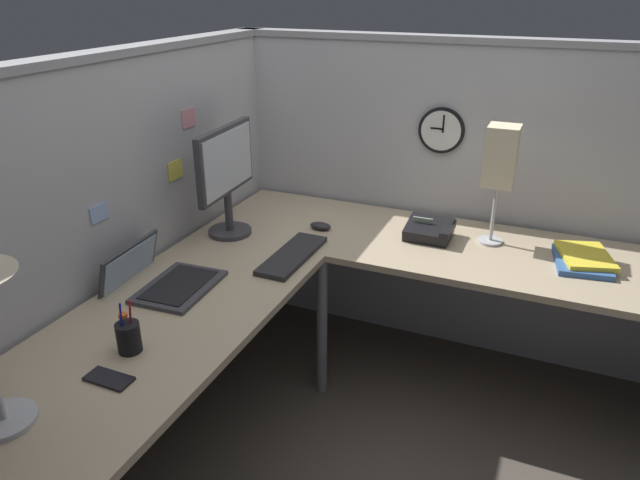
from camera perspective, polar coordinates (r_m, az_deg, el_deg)
The scene contains 17 objects.
ground_plane at distance 2.75m, azimuth 2.04°, elevation -17.13°, with size 6.80×6.80×0.00m, color #4C443D.
cubicle_wall_back at distance 2.46m, azimuth -20.23°, elevation -1.96°, with size 2.57×0.12×1.58m.
cubicle_wall_right at distance 3.02m, azimuth 13.01°, elevation 3.77°, with size 0.12×2.37×1.58m.
desk at distance 2.25m, azimuth 2.05°, elevation -7.57°, with size 2.35×2.15×0.73m.
monitor at distance 2.65m, azimuth -9.14°, elevation 6.48°, with size 0.46×0.20×0.50m.
laptop at distance 2.34m, azimuth -15.62°, elevation -3.69°, with size 0.36×0.40×0.22m.
keyboard at distance 2.48m, azimuth -2.72°, elevation -1.51°, with size 0.43×0.14×0.02m, color #232326.
computer_mouse at distance 2.76m, azimuth 0.05°, elevation 1.39°, with size 0.06×0.10×0.03m, color #232326.
pen_cup at distance 1.96m, azimuth -18.22°, elevation -8.97°, with size 0.08×0.08×0.18m.
cell_phone at distance 1.88m, azimuth -19.95°, elevation -12.64°, with size 0.07×0.14×0.01m, color black.
office_phone at distance 2.70m, azimuth 10.75°, elevation 0.89°, with size 0.19×0.21×0.11m.
book_stack at distance 2.66m, azimuth 24.35°, elevation -1.71°, with size 0.32×0.26×0.04m.
desk_lamp_paper at distance 2.61m, azimuth 17.25°, elevation 7.50°, with size 0.13×0.13×0.53m.
wall_clock at distance 2.88m, azimuth 11.80°, elevation 10.47°, with size 0.04×0.22×0.22m.
pinned_note_leftmost at distance 2.64m, azimuth -13.96°, elevation 6.65°, with size 0.10×0.00×0.08m, color #EAD84C.
pinned_note_middle at distance 2.69m, azimuth -12.74°, elevation 11.55°, with size 0.10×0.00×0.08m, color pink.
pinned_note_rightmost at distance 2.31m, azimuth -20.78°, elevation 2.50°, with size 0.09×0.00×0.06m, color #99B7E5.
Camera 1 is at (-1.94, -0.72, 1.81)m, focal length 32.72 mm.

